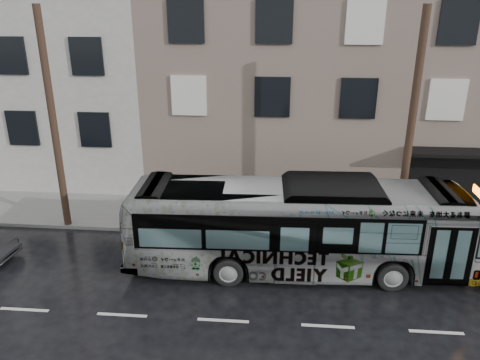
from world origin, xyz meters
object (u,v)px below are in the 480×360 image
object	(u,v)px
utility_pole_rear	(53,123)
sign_post	(428,211)
bus	(296,227)
utility_pole_front	(411,131)

from	to	relation	value
utility_pole_rear	sign_post	size ratio (longest dim) A/B	3.75
sign_post	bus	distance (m)	5.91
utility_pole_rear	bus	size ratio (longest dim) A/B	0.74
utility_pole_rear	sign_post	distance (m)	15.46
utility_pole_rear	bus	xyz separation A→B (m)	(9.76, -2.52, -2.96)
sign_post	utility_pole_rear	bearing A→B (deg)	180.00
bus	utility_pole_front	bearing A→B (deg)	-61.18
utility_pole_front	utility_pole_rear	distance (m)	14.00
sign_post	bus	world-z (taller)	bus
utility_pole_rear	sign_post	bearing A→B (deg)	0.00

